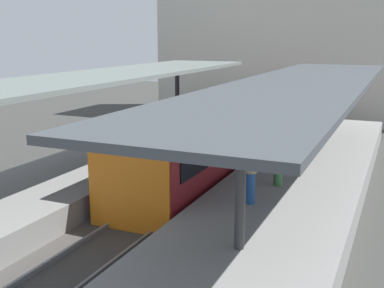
{
  "coord_description": "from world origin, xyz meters",
  "views": [
    {
      "loc": [
        6.92,
        -14.61,
        5.75
      ],
      "look_at": [
        0.1,
        0.8,
        1.92
      ],
      "focal_mm": 44.74,
      "sensor_mm": 36.0,
      "label": 1
    }
  ],
  "objects_px": {
    "platform_bench": "(282,148)",
    "passenger_near_bench": "(251,173)",
    "passenger_mid_platform": "(279,158)",
    "platform_sign": "(315,114)",
    "commuter_train": "(218,134)"
  },
  "relations": [
    {
      "from": "platform_sign",
      "to": "passenger_near_bench",
      "type": "relative_size",
      "value": 1.25
    },
    {
      "from": "commuter_train",
      "to": "passenger_near_bench",
      "type": "xyz_separation_m",
      "value": [
        3.13,
        -5.61,
        0.19
      ]
    },
    {
      "from": "commuter_train",
      "to": "platform_bench",
      "type": "xyz_separation_m",
      "value": [
        2.77,
        -0.25,
        -0.26
      ]
    },
    {
      "from": "passenger_mid_platform",
      "to": "platform_sign",
      "type": "bearing_deg",
      "value": 86.8
    },
    {
      "from": "commuter_train",
      "to": "passenger_near_bench",
      "type": "relative_size",
      "value": 8.2
    },
    {
      "from": "platform_bench",
      "to": "platform_sign",
      "type": "height_order",
      "value": "platform_sign"
    },
    {
      "from": "platform_bench",
      "to": "passenger_near_bench",
      "type": "relative_size",
      "value": 0.79
    },
    {
      "from": "platform_bench",
      "to": "passenger_mid_platform",
      "type": "distance_m",
      "value": 3.46
    },
    {
      "from": "commuter_train",
      "to": "platform_bench",
      "type": "bearing_deg",
      "value": -5.14
    },
    {
      "from": "platform_bench",
      "to": "passenger_near_bench",
      "type": "height_order",
      "value": "passenger_near_bench"
    },
    {
      "from": "platform_sign",
      "to": "commuter_train",
      "type": "bearing_deg",
      "value": -161.37
    },
    {
      "from": "platform_sign",
      "to": "platform_bench",
      "type": "bearing_deg",
      "value": -122.49
    },
    {
      "from": "platform_sign",
      "to": "passenger_mid_platform",
      "type": "relative_size",
      "value": 1.26
    },
    {
      "from": "commuter_train",
      "to": "platform_bench",
      "type": "relative_size",
      "value": 10.33
    },
    {
      "from": "platform_sign",
      "to": "passenger_mid_platform",
      "type": "xyz_separation_m",
      "value": [
        -0.27,
        -4.87,
        -0.71
      ]
    }
  ]
}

